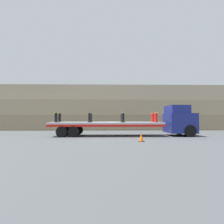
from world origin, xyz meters
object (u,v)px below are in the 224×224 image
(flatbed_trailer, at_px, (100,124))
(fire_hydrant_black_far_2, at_px, (122,118))
(fire_hydrant_black_near_0, at_px, (56,117))
(fire_hydrant_red_far_3, at_px, (153,118))
(fire_hydrant_red_near_3, at_px, (156,118))
(fire_hydrant_black_far_1, at_px, (91,118))
(fire_hydrant_black_near_1, at_px, (90,117))
(truck_cab, at_px, (180,120))
(traffic_cone, at_px, (141,137))
(fire_hydrant_black_near_2, at_px, (123,118))
(fire_hydrant_black_far_0, at_px, (60,118))

(flatbed_trailer, height_order, fire_hydrant_black_far_2, fire_hydrant_black_far_2)
(fire_hydrant_black_near_0, bearing_deg, fire_hydrant_red_far_3, 7.26)
(fire_hydrant_red_near_3, distance_m, fire_hydrant_red_far_3, 1.13)
(fire_hydrant_black_far_1, relative_size, fire_hydrant_red_near_3, 1.00)
(flatbed_trailer, bearing_deg, fire_hydrant_black_near_1, -148.69)
(fire_hydrant_black_near_0, xyz_separation_m, fire_hydrant_black_near_1, (2.96, 0.00, 0.00))
(flatbed_trailer, distance_m, fire_hydrant_red_near_3, 5.07)
(fire_hydrant_red_near_3, bearing_deg, truck_cab, 13.25)
(traffic_cone, bearing_deg, fire_hydrant_black_near_1, 138.32)
(fire_hydrant_black_near_2, bearing_deg, fire_hydrant_black_near_0, 180.00)
(flatbed_trailer, distance_m, fire_hydrant_black_far_1, 1.26)
(fire_hydrant_black_near_2, xyz_separation_m, fire_hydrant_black_far_2, (0.00, 1.13, 0.00))
(fire_hydrant_black_far_1, distance_m, fire_hydrant_black_far_2, 2.96)
(flatbed_trailer, xyz_separation_m, fire_hydrant_black_near_0, (-3.89, -0.57, 0.63))
(fire_hydrant_black_near_1, height_order, fire_hydrant_black_near_2, same)
(fire_hydrant_black_near_1, relative_size, fire_hydrant_red_far_3, 1.00)
(fire_hydrant_black_near_0, xyz_separation_m, traffic_cone, (6.89, -3.50, -1.39))
(traffic_cone, bearing_deg, fire_hydrant_black_far_0, 146.11)
(fire_hydrant_black_near_2, bearing_deg, fire_hydrant_red_far_3, 20.91)
(fire_hydrant_black_far_2, height_order, fire_hydrant_red_far_3, same)
(traffic_cone, bearing_deg, fire_hydrant_black_far_2, 101.75)
(fire_hydrant_black_near_1, bearing_deg, fire_hydrant_red_far_3, 10.81)
(flatbed_trailer, bearing_deg, fire_hydrant_black_near_0, -171.73)
(fire_hydrant_black_near_2, bearing_deg, fire_hydrant_red_near_3, 0.00)
(fire_hydrant_red_near_3, height_order, fire_hydrant_red_far_3, same)
(truck_cab, xyz_separation_m, fire_hydrant_black_near_1, (-8.33, -0.57, 0.27))
(fire_hydrant_black_near_1, distance_m, fire_hydrant_red_far_3, 6.03)
(fire_hydrant_red_near_3, xyz_separation_m, fire_hydrant_red_far_3, (0.00, 1.13, 0.00))
(fire_hydrant_black_far_1, bearing_deg, fire_hydrant_black_far_2, 0.00)
(fire_hydrant_red_near_3, bearing_deg, fire_hydrant_black_near_2, 180.00)
(fire_hydrant_black_near_0, xyz_separation_m, fire_hydrant_black_far_2, (5.93, 1.13, 0.00))
(traffic_cone, bearing_deg, fire_hydrant_red_far_3, 66.62)
(fire_hydrant_black_far_1, bearing_deg, traffic_cone, -49.69)
(truck_cab, bearing_deg, fire_hydrant_red_near_3, -166.75)
(fire_hydrant_black_near_0, height_order, traffic_cone, fire_hydrant_black_near_0)
(truck_cab, distance_m, fire_hydrant_red_far_3, 2.48)
(truck_cab, distance_m, fire_hydrant_black_near_0, 11.31)
(flatbed_trailer, xyz_separation_m, fire_hydrant_red_far_3, (5.00, 0.57, 0.63))
(fire_hydrant_black_near_1, relative_size, fire_hydrant_red_near_3, 1.00)
(flatbed_trailer, bearing_deg, traffic_cone, -53.59)
(fire_hydrant_black_far_2, bearing_deg, fire_hydrant_black_far_1, 180.00)
(fire_hydrant_black_near_0, height_order, fire_hydrant_black_far_1, same)
(fire_hydrant_black_near_0, distance_m, fire_hydrant_black_near_2, 5.93)
(fire_hydrant_black_near_1, xyz_separation_m, fire_hydrant_black_far_1, (0.00, 1.13, 0.00))
(fire_hydrant_black_far_0, height_order, fire_hydrant_red_near_3, same)
(fire_hydrant_black_far_0, bearing_deg, fire_hydrant_black_far_1, 0.00)
(flatbed_trailer, height_order, fire_hydrant_black_near_2, fire_hydrant_black_near_2)
(flatbed_trailer, distance_m, fire_hydrant_black_far_2, 2.20)
(flatbed_trailer, relative_size, fire_hydrant_black_near_1, 11.86)
(flatbed_trailer, bearing_deg, fire_hydrant_black_near_2, -15.56)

